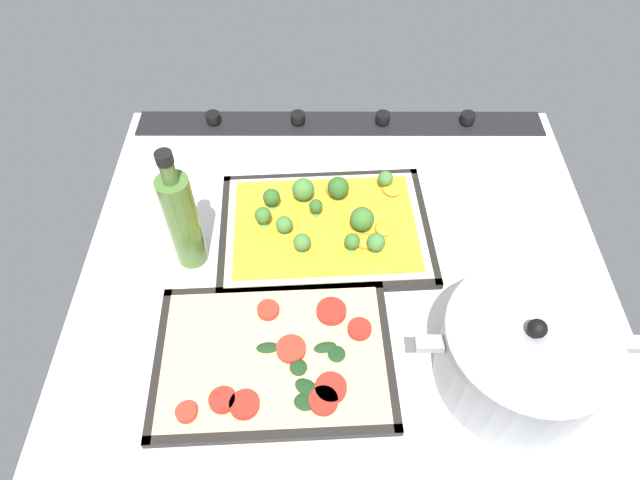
{
  "coord_description": "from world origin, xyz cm",
  "views": [
    {
      "loc": [
        3.84,
        53.5,
        71.36
      ],
      "look_at": [
        3.93,
        -0.71,
        3.52
      ],
      "focal_mm": 31.11,
      "sensor_mm": 36.0,
      "label": 1
    }
  ],
  "objects": [
    {
      "name": "baking_tray_back",
      "position": [
        10.35,
        17.95,
        0.38
      ],
      "size": [
        34.28,
        24.99,
        1.3
      ],
      "color": "black",
      "rests_on": "ground_plane"
    },
    {
      "name": "broccoli_pizza",
      "position": [
        2.79,
        -5.91,
        1.92
      ],
      "size": [
        33.54,
        24.73,
        5.63
      ],
      "color": "beige",
      "rests_on": "baking_tray_front"
    },
    {
      "name": "ground_plane",
      "position": [
        0.0,
        0.0,
        -1.5
      ],
      "size": [
        83.15,
        72.76,
        3.0
      ],
      "primitive_type": "cube",
      "color": "silver"
    },
    {
      "name": "stove_control_panel",
      "position": [
        0.0,
        -32.88,
        0.55
      ],
      "size": [
        79.82,
        7.0,
        2.6
      ],
      "color": "black",
      "rests_on": "ground_plane"
    },
    {
      "name": "oil_bottle",
      "position": [
        24.33,
        0.27,
        9.32
      ],
      "size": [
        4.83,
        4.83,
        22.38
      ],
      "color": "#476B2D",
      "rests_on": "ground_plane"
    },
    {
      "name": "baking_tray_front",
      "position": [
        3.1,
        -5.42,
        0.37
      ],
      "size": [
        36.07,
        27.27,
        1.3
      ],
      "color": "black",
      "rests_on": "ground_plane"
    },
    {
      "name": "veggie_pizza_back",
      "position": [
        9.71,
        18.31,
        1.14
      ],
      "size": [
        31.77,
        22.48,
        1.9
      ],
      "color": "#E3AB7B",
      "rests_on": "baking_tray_back"
    },
    {
      "name": "cooking_pot",
      "position": [
        -22.36,
        20.12,
        5.69
      ],
      "size": [
        28.48,
        21.71,
        13.7
      ],
      "color": "gray",
      "rests_on": "ground_plane"
    }
  ]
}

